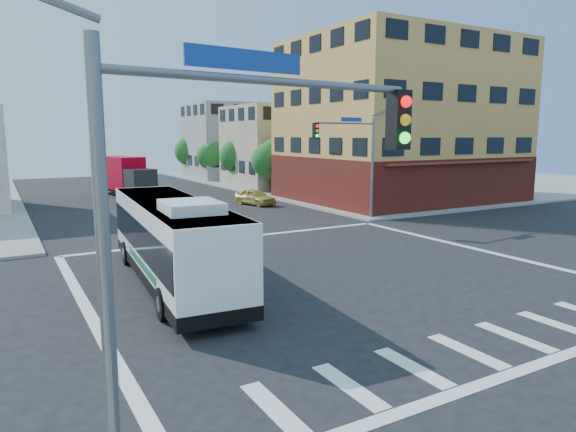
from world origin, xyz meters
TOP-DOWN VIEW (x-y plane):
  - ground at (0.00, 0.00)m, footprint 120.00×120.00m
  - sidewalk_ne at (35.00, 35.00)m, footprint 50.00×50.00m
  - corner_building_ne at (19.99, 18.48)m, footprint 18.10×15.44m
  - building_east_near at (16.98, 33.98)m, footprint 12.06×10.06m
  - building_east_far at (16.98, 47.98)m, footprint 12.06×10.06m
  - signal_mast_ne at (9.08, 10.62)m, footprint 7.91×1.13m
  - signal_mast_sw at (-9.08, -10.64)m, footprint 7.91×1.01m
  - street_tree_a at (11.90, 27.92)m, footprint 3.60×3.60m
  - street_tree_b at (11.90, 35.92)m, footprint 3.80×3.80m
  - street_tree_c at (11.90, 43.92)m, footprint 3.40×3.40m
  - street_tree_d at (11.90, 51.92)m, footprint 4.00×4.00m
  - transit_bus at (-6.00, 2.31)m, footprint 3.60×12.53m
  - box_truck at (-0.86, 34.05)m, footprint 4.35×8.67m
  - parked_car at (7.05, 21.58)m, footprint 2.58×4.26m

SIDE VIEW (x-z plane):
  - ground at x=0.00m, z-range 0.00..0.00m
  - sidewalk_ne at x=35.00m, z-range 0.00..0.15m
  - parked_car at x=7.05m, z-range 0.00..1.36m
  - transit_bus at x=-6.00m, z-range -0.04..3.62m
  - box_truck at x=-0.86m, z-range -0.06..3.69m
  - street_tree_c at x=11.90m, z-range 0.82..6.11m
  - street_tree_a at x=11.90m, z-range 0.83..6.35m
  - street_tree_b at x=11.90m, z-range 0.85..6.65m
  - street_tree_d at x=11.90m, z-range 0.87..6.90m
  - building_east_near at x=16.98m, z-range 0.01..9.01m
  - signal_mast_ne at x=9.08m, z-range 0.95..9.02m
  - signal_mast_sw at x=-9.08m, z-range 0.95..9.02m
  - building_east_far at x=16.98m, z-range 0.01..10.01m
  - corner_building_ne at x=19.99m, z-range -1.11..12.89m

